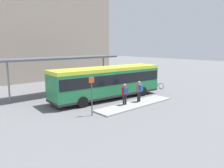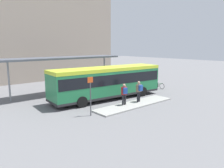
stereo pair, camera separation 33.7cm
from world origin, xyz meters
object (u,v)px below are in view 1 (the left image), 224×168
object	(u,v)px
bicycle_green	(158,85)
bicycle_blue	(152,84)
bicycle_white	(145,84)
city_bus	(108,80)
platform_sign	(92,95)
pedestrian_companion	(139,90)
pedestrian_waiting	(125,93)

from	to	relation	value
bicycle_green	bicycle_blue	bearing A→B (deg)	-176.33
bicycle_white	city_bus	bearing A→B (deg)	92.25
bicycle_green	platform_sign	bearing A→B (deg)	-74.48
pedestrian_companion	bicycle_blue	world-z (taller)	pedestrian_companion
bicycle_white	platform_sign	size ratio (longest dim) A/B	0.59
bicycle_green	platform_sign	world-z (taller)	platform_sign
city_bus	pedestrian_waiting	size ratio (longest dim) A/B	6.36
pedestrian_companion	platform_sign	distance (m)	5.19
pedestrian_waiting	city_bus	bearing A→B (deg)	6.61
city_bus	platform_sign	xyz separation A→B (m)	(-4.18, -3.10, -0.20)
pedestrian_companion	bicycle_white	bearing A→B (deg)	-55.43
pedestrian_companion	bicycle_white	size ratio (longest dim) A/B	1.09
pedestrian_companion	city_bus	bearing A→B (deg)	17.26
city_bus	pedestrian_waiting	distance (m)	3.04
city_bus	pedestrian_companion	world-z (taller)	city_bus
bicycle_green	bicycle_white	world-z (taller)	bicycle_white
city_bus	bicycle_white	size ratio (longest dim) A/B	6.72
pedestrian_companion	bicycle_green	size ratio (longest dim) A/B	1.12
pedestrian_waiting	bicycle_white	world-z (taller)	pedestrian_waiting
city_bus	platform_sign	world-z (taller)	city_bus
pedestrian_waiting	platform_sign	size ratio (longest dim) A/B	0.63
pedestrian_companion	bicycle_blue	xyz separation A→B (m)	(6.63, 3.74, -0.77)
pedestrian_waiting	bicycle_white	bearing A→B (deg)	-41.89
pedestrian_companion	bicycle_blue	distance (m)	7.65
pedestrian_companion	bicycle_green	distance (m)	7.31
city_bus	bicycle_blue	distance (m)	7.78
bicycle_green	city_bus	bearing A→B (deg)	-89.55
city_bus	pedestrian_waiting	world-z (taller)	city_bus
pedestrian_waiting	bicycle_blue	distance (m)	9.06
bicycle_blue	platform_sign	distance (m)	12.46
pedestrian_waiting	pedestrian_companion	world-z (taller)	pedestrian_companion
pedestrian_companion	bicycle_green	bearing A→B (deg)	-67.43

